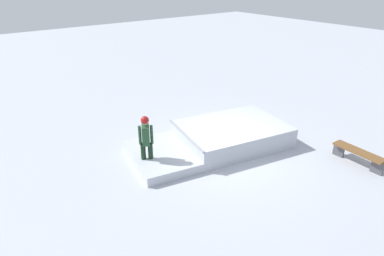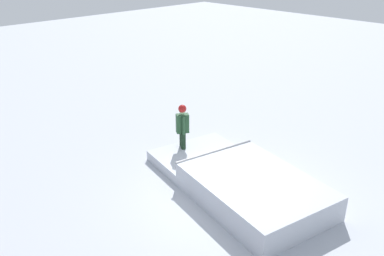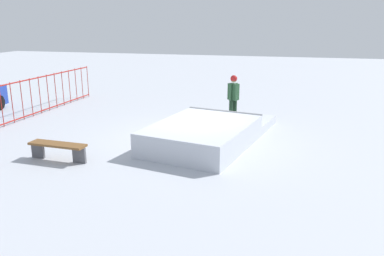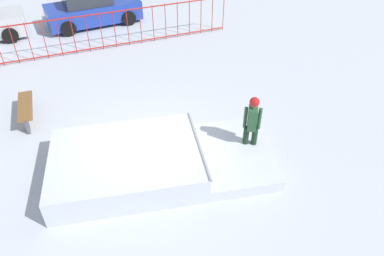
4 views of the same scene
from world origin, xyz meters
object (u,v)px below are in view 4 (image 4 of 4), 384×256
object	(u,v)px
park_bench	(26,108)
skate_ramp	(146,162)
skater	(252,122)
skateboard	(241,147)
parked_car_blue	(92,8)

from	to	relation	value
park_bench	skate_ramp	bearing A→B (deg)	-53.91
skater	skateboard	size ratio (longest dim) A/B	2.11
skater	park_bench	distance (m)	6.64
skateboard	skate_ramp	bearing A→B (deg)	107.73
skate_ramp	skater	world-z (taller)	skater
skater	park_bench	bearing A→B (deg)	84.04
skateboard	park_bench	size ratio (longest dim) A/B	0.49
skate_ramp	skater	size ratio (longest dim) A/B	3.37
skate_ramp	parked_car_blue	distance (m)	10.24
skater	park_bench	size ratio (longest dim) A/B	1.04
skate_ramp	parked_car_blue	bearing A→B (deg)	98.04
park_bench	parked_car_blue	xyz separation A→B (m)	(3.25, 6.64, 0.37)
skate_ramp	skateboard	xyz separation A→B (m)	(2.60, -0.15, -0.24)
skate_ramp	skateboard	size ratio (longest dim) A/B	7.11
skate_ramp	parked_car_blue	world-z (taller)	parked_car_blue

